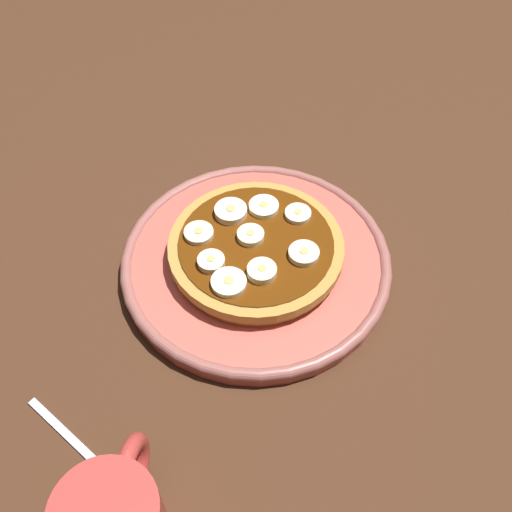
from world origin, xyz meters
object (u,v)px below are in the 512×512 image
Objects in this scene: banana_slice_6 at (304,254)px; fork at (85,452)px; banana_slice_5 at (262,271)px; banana_slice_7 at (265,207)px; banana_slice_0 at (251,236)px; pancake_stack at (254,250)px; banana_slice_2 at (198,237)px; banana_slice_1 at (211,262)px; plate at (256,261)px; banana_slice_4 at (298,214)px; banana_slice_8 at (229,283)px; banana_slice_3 at (231,212)px.

fork is at bearing 143.30° from banana_slice_6.
banana_slice_7 is (8.54, 1.13, -0.11)cm from banana_slice_5.
banana_slice_0 is 0.95× the size of banana_slice_5.
banana_slice_6 reaches higher than pancake_stack.
banana_slice_1 is at bearing -145.89° from banana_slice_2.
banana_slice_7 is (4.74, -0.09, 3.26)cm from plate.
pancake_stack is 24.63cm from fork.
banana_slice_4 is at bearing -63.32° from banana_slice_2.
banana_slice_8 is at bearing 125.62° from banana_slice_6.
fork is (-21.60, 4.98, -4.15)cm from banana_slice_2.
banana_slice_3 reaches higher than banana_slice_8.
banana_slice_0 is (0.52, 0.45, 1.47)cm from pancake_stack.
banana_slice_1 and banana_slice_6 have the same top height.
banana_slice_2 is at bearing 145.58° from banana_slice_3.
banana_slice_3 is at bearing 42.30° from banana_slice_0.
banana_slice_4 is 30.39cm from fork.
banana_slice_1 is at bearing 154.49° from banana_slice_7.
plate reaches higher than fork.
plate is 5.78cm from banana_slice_3.
fork is (-26.39, 14.51, -4.14)cm from banana_slice_4.
plate is 2.38× the size of fork.
banana_slice_6 is at bearing -51.68° from banana_slice_5.
banana_slice_1 is at bearing 132.14° from plate.
banana_slice_0 is at bearing -79.61° from banana_slice_2.
banana_slice_2 is 0.88× the size of banana_slice_8.
banana_slice_2 is 6.66cm from banana_slice_8.
plate is 10.16× the size of banana_slice_0.
plate is at bearing -85.83° from banana_slice_2.
banana_slice_1 is 3.66cm from banana_slice_2.
banana_slice_7 is 10.47cm from banana_slice_8.
plate is 10.42× the size of banana_slice_1.
banana_slice_6 is 7.41cm from banana_slice_7.
banana_slice_7 is at bearing 40.56° from banana_slice_6.
banana_slice_4 is 0.90× the size of banana_slice_6.
pancake_stack is 1.62cm from banana_slice_0.
plate is at bearing 178.88° from banana_slice_7.
banana_slice_2 is at bearing 100.39° from banana_slice_0.
banana_slice_4 is (7.81, -7.48, -0.10)cm from banana_slice_1.
pancake_stack is 6.49× the size of banana_slice_0.
plate is 6.67cm from banana_slice_8.
fork is at bearing 155.66° from banana_slice_0.
banana_slice_5 reaches higher than banana_slice_8.
banana_slice_7 is at bearing -25.51° from banana_slice_1.
banana_slice_2 is 10.79cm from banana_slice_6.
pancake_stack is 6.50× the size of banana_slice_4.
banana_slice_5 reaches higher than banana_slice_6.
fork is (-22.03, 10.85, -0.90)cm from plate.
banana_slice_4 is (4.35, -3.85, 1.39)cm from pancake_stack.
pancake_stack is 5.24× the size of banana_slice_3.
banana_slice_4 is 0.87× the size of banana_slice_7.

